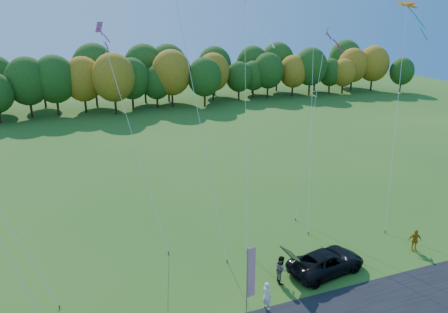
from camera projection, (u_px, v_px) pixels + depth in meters
name	position (u px, v px, depth m)	size (l,w,h in m)	color
ground	(260.00, 297.00, 26.07)	(160.00, 160.00, 0.00)	#2A5C18
tree_line	(121.00, 111.00, 74.74)	(116.00, 12.00, 10.00)	#1E4711
black_suv	(326.00, 262.00, 28.40)	(2.44, 5.30, 1.47)	black
person_tailgate_a	(267.00, 295.00, 24.82)	(0.63, 0.41, 1.72)	white
person_tailgate_b	(281.00, 269.00, 27.28)	(0.88, 0.68, 1.81)	gray
person_east	(415.00, 240.00, 30.93)	(0.95, 0.39, 1.61)	#B87211
feather_flag	(250.00, 272.00, 24.12)	(0.55, 0.14, 4.15)	#999999
kite_delta_blue	(190.00, 69.00, 29.63)	(3.32, 10.20, 24.88)	#4C3F33
kite_parafoil_orange	(313.00, 45.00, 35.90)	(8.43, 13.17, 27.50)	#4C3F33
kite_delta_red	(246.00, 112.00, 31.80)	(4.31, 8.68, 19.04)	#4C3F33
kite_parafoil_rainbow	(397.00, 110.00, 35.72)	(8.60, 8.65, 17.44)	#4C3F33
kite_diamond_yellow	(2.00, 214.00, 24.70)	(5.50, 5.42, 11.13)	#4C3F33
kite_diamond_green	(4.00, 246.00, 21.83)	(4.16, 4.58, 10.53)	#4C3F33
kite_diamond_white	(312.00, 123.00, 36.21)	(5.49, 5.30, 15.31)	#4C3F33
kite_diamond_pink	(133.00, 137.00, 31.06)	(3.34, 7.97, 15.91)	#4C3F33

